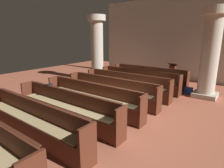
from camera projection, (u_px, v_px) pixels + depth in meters
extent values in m
plane|color=#AD5B42|center=(119.00, 112.00, 6.10)|extent=(19.20, 19.20, 0.00)
cube|color=beige|center=(182.00, 39.00, 10.26)|extent=(10.00, 0.16, 4.50)
cube|color=#562819|center=(148.00, 76.00, 9.47)|extent=(3.77, 0.38, 0.05)
cube|color=#562819|center=(150.00, 71.00, 9.54)|extent=(3.77, 0.04, 0.41)
cube|color=#492215|center=(151.00, 67.00, 9.53)|extent=(3.62, 0.06, 0.02)
cube|color=#4E2416|center=(117.00, 72.00, 10.57)|extent=(0.06, 0.44, 0.90)
cube|color=#4E2416|center=(187.00, 81.00, 8.36)|extent=(0.06, 0.44, 0.90)
cube|color=#522618|center=(147.00, 81.00, 9.39)|extent=(3.77, 0.03, 0.42)
cube|color=tan|center=(148.00, 75.00, 9.44)|extent=(3.47, 0.32, 0.03)
cube|color=#562819|center=(138.00, 79.00, 8.63)|extent=(3.77, 0.38, 0.05)
cube|color=#562819|center=(140.00, 74.00, 8.71)|extent=(3.77, 0.04, 0.41)
cube|color=#492215|center=(141.00, 70.00, 8.70)|extent=(3.62, 0.06, 0.02)
cube|color=#4E2416|center=(106.00, 75.00, 9.74)|extent=(0.06, 0.44, 0.90)
cube|color=#4E2416|center=(180.00, 86.00, 7.53)|extent=(0.06, 0.44, 0.90)
cube|color=#522618|center=(136.00, 85.00, 8.56)|extent=(3.77, 0.03, 0.42)
cube|color=tan|center=(138.00, 79.00, 8.61)|extent=(3.47, 0.32, 0.03)
cube|color=#562819|center=(126.00, 84.00, 7.80)|extent=(3.77, 0.38, 0.05)
cube|color=#562819|center=(128.00, 78.00, 7.88)|extent=(3.77, 0.04, 0.41)
cube|color=#492215|center=(129.00, 73.00, 7.86)|extent=(3.62, 0.06, 0.02)
cube|color=#4E2416|center=(92.00, 78.00, 8.91)|extent=(0.06, 0.44, 0.90)
cube|color=#4E2416|center=(171.00, 92.00, 6.70)|extent=(0.06, 0.44, 0.90)
cube|color=#522618|center=(123.00, 90.00, 7.73)|extent=(3.77, 0.03, 0.42)
cube|color=tan|center=(125.00, 83.00, 7.78)|extent=(3.47, 0.32, 0.03)
cube|color=#562819|center=(110.00, 90.00, 6.97)|extent=(3.77, 0.38, 0.05)
cube|color=#562819|center=(113.00, 83.00, 7.05)|extent=(3.77, 0.04, 0.41)
cube|color=#492215|center=(114.00, 78.00, 7.03)|extent=(3.62, 0.06, 0.02)
cube|color=#4E2416|center=(75.00, 83.00, 8.08)|extent=(0.06, 0.44, 0.90)
cube|color=#4E2416|center=(159.00, 100.00, 5.87)|extent=(0.06, 0.44, 0.90)
cube|color=#522618|center=(107.00, 97.00, 6.90)|extent=(3.77, 0.03, 0.42)
cube|color=tan|center=(110.00, 89.00, 6.95)|extent=(3.47, 0.32, 0.03)
cube|color=#562819|center=(91.00, 97.00, 6.14)|extent=(3.77, 0.38, 0.05)
cube|color=#562819|center=(94.00, 89.00, 6.21)|extent=(3.77, 0.05, 0.41)
cube|color=#492215|center=(95.00, 83.00, 6.20)|extent=(3.62, 0.06, 0.02)
cube|color=#4E2416|center=(55.00, 88.00, 7.25)|extent=(0.06, 0.44, 0.90)
cube|color=#4E2416|center=(143.00, 111.00, 5.04)|extent=(0.06, 0.44, 0.90)
cube|color=#522618|center=(87.00, 105.00, 6.06)|extent=(3.77, 0.03, 0.42)
cube|color=tan|center=(90.00, 96.00, 6.12)|extent=(3.47, 0.32, 0.03)
cube|color=#562819|center=(65.00, 107.00, 5.31)|extent=(3.77, 0.38, 0.05)
cube|color=#562819|center=(69.00, 98.00, 5.38)|extent=(3.77, 0.04, 0.41)
cube|color=#492215|center=(70.00, 91.00, 5.37)|extent=(3.62, 0.06, 0.02)
cube|color=#4E2416|center=(29.00, 95.00, 6.42)|extent=(0.06, 0.44, 0.90)
cube|color=#4E2416|center=(121.00, 126.00, 4.21)|extent=(0.06, 0.44, 0.90)
cube|color=#522618|center=(61.00, 116.00, 5.23)|extent=(3.77, 0.03, 0.42)
cube|color=tan|center=(64.00, 106.00, 5.29)|extent=(3.47, 0.32, 0.03)
cube|color=#562819|center=(30.00, 120.00, 4.48)|extent=(3.77, 0.38, 0.05)
cube|color=#562819|center=(35.00, 109.00, 4.55)|extent=(3.77, 0.04, 0.41)
cube|color=#492215|center=(36.00, 101.00, 4.54)|extent=(3.62, 0.06, 0.02)
cube|color=#4E2416|center=(88.00, 148.00, 3.38)|extent=(0.06, 0.44, 0.90)
cube|color=#522618|center=(24.00, 131.00, 4.40)|extent=(3.77, 0.03, 0.42)
cube|color=tan|center=(29.00, 119.00, 4.46)|extent=(3.47, 0.32, 0.03)
cube|color=#B6AD9A|center=(205.00, 95.00, 7.61)|extent=(0.89, 0.89, 0.18)
cylinder|color=beige|center=(210.00, 56.00, 7.21)|extent=(0.66, 0.66, 3.00)
cylinder|color=beige|center=(216.00, 10.00, 6.80)|extent=(0.96, 0.96, 0.30)
cube|color=#B6AD9A|center=(98.00, 78.00, 10.50)|extent=(0.89, 0.89, 0.18)
cylinder|color=beige|center=(97.00, 50.00, 10.11)|extent=(0.66, 0.66, 3.00)
cylinder|color=beige|center=(96.00, 18.00, 9.69)|extent=(0.96, 0.96, 0.30)
cube|color=#492215|center=(172.00, 83.00, 9.78)|extent=(0.45, 0.45, 0.06)
cube|color=#562819|center=(172.00, 74.00, 9.67)|extent=(0.28, 0.28, 0.95)
cube|color=#5B2A1A|center=(173.00, 64.00, 9.53)|extent=(0.48, 0.35, 0.15)
cube|color=black|center=(49.00, 85.00, 5.94)|extent=(0.14, 0.21, 0.03)
cube|color=navy|center=(188.00, 91.00, 7.98)|extent=(0.33, 0.24, 0.28)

